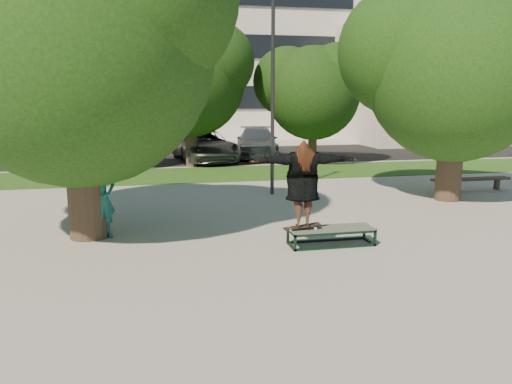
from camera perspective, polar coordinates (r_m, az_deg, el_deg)
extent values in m
plane|color=#A9A39B|center=(11.15, 2.99, -5.32)|extent=(120.00, 120.00, 0.00)
cube|color=#1D4614|center=(20.43, -1.17, 2.19)|extent=(30.00, 4.00, 0.02)
cube|color=black|center=(26.66, -5.93, 4.18)|extent=(40.00, 8.00, 0.01)
cylinder|color=#38281E|center=(11.52, -18.95, 2.78)|extent=(0.84, 0.84, 3.20)
sphere|color=#16390F|center=(11.46, -19.74, 15.09)|extent=(5.80, 5.80, 5.80)
sphere|color=#16390F|center=(12.65, -26.25, 17.48)|extent=(4.35, 4.35, 4.35)
cylinder|color=#38281E|center=(16.05, 21.34, 4.41)|extent=(0.76, 0.76, 3.00)
sphere|color=#16390F|center=(15.98, 21.92, 12.55)|extent=(5.20, 5.20, 5.20)
sphere|color=#16390F|center=(16.03, 16.49, 15.20)|extent=(3.90, 3.90, 3.90)
sphere|color=#16390F|center=(16.30, 26.75, 15.35)|extent=(3.64, 3.64, 3.64)
cylinder|color=#38281E|center=(21.72, -21.90, 5.62)|extent=(0.44, 0.44, 2.80)
sphere|color=black|center=(21.66, -22.30, 11.05)|extent=(4.40, 4.40, 4.40)
sphere|color=black|center=(22.53, -24.92, 12.22)|extent=(3.30, 3.30, 3.30)
sphere|color=black|center=(21.10, -19.95, 13.33)|extent=(3.08, 3.08, 3.08)
cylinder|color=#38281E|center=(22.46, -7.45, 6.72)|extent=(0.50, 0.50, 3.00)
sphere|color=black|center=(22.41, -7.59, 12.39)|extent=(4.80, 4.80, 4.80)
sphere|color=black|center=(23.09, -10.83, 13.74)|extent=(3.60, 3.60, 3.60)
sphere|color=black|center=(22.09, -4.66, 14.65)|extent=(3.36, 3.36, 3.36)
cylinder|color=#38281E|center=(23.09, 6.48, 6.36)|extent=(0.40, 0.40, 2.60)
sphere|color=black|center=(23.02, 6.59, 11.15)|extent=(4.20, 4.20, 4.20)
sphere|color=black|center=(23.32, 3.61, 12.49)|extent=(3.15, 3.15, 3.15)
sphere|color=black|center=(22.96, 9.26, 12.92)|extent=(2.94, 2.94, 2.94)
cylinder|color=#2D2D30|center=(15.80, 1.91, 10.51)|extent=(0.12, 0.12, 6.00)
cube|color=silver|center=(42.62, -11.38, 17.31)|extent=(30.00, 14.00, 16.00)
cube|color=black|center=(35.28, -10.90, 10.56)|extent=(27.60, 0.12, 1.60)
cube|color=black|center=(35.45, -11.11, 16.22)|extent=(27.60, 0.12, 1.60)
cube|color=beige|center=(38.45, 21.18, 11.54)|extent=(15.00, 10.00, 8.00)
cube|color=#475147|center=(10.69, 8.60, -4.14)|extent=(1.80, 0.60, 0.03)
cylinder|color=white|center=(10.32, 3.96, -4.34)|extent=(0.06, 0.03, 0.06)
cylinder|color=white|center=(10.47, 3.72, -4.12)|extent=(0.06, 0.03, 0.06)
cylinder|color=white|center=(10.48, 6.81, -4.16)|extent=(0.06, 0.03, 0.06)
cylinder|color=white|center=(10.62, 6.53, -3.94)|extent=(0.06, 0.03, 0.06)
cube|color=black|center=(10.46, 5.27, -3.93)|extent=(0.78, 0.20, 0.10)
imported|color=brown|center=(10.26, 5.36, 0.95)|extent=(2.25, 0.83, 1.79)
imported|color=#195F5B|center=(11.46, -17.27, -0.76)|extent=(0.78, 0.70, 1.79)
cube|color=#4D3A2E|center=(17.56, 20.59, 0.62)|extent=(0.14, 0.14, 0.37)
cube|color=#4D3A2E|center=(18.73, 25.81, 0.83)|extent=(0.14, 0.14, 0.37)
cube|color=#4D3A2E|center=(18.09, 23.33, 1.36)|extent=(2.77, 0.39, 0.07)
imported|color=#AEADB2|center=(26.91, -17.27, 5.17)|extent=(1.84, 3.88, 1.28)
imported|color=black|center=(25.75, -6.87, 5.33)|extent=(1.78, 3.99, 1.27)
imported|color=slate|center=(24.32, -5.88, 5.25)|extent=(3.14, 5.54, 1.46)
imported|color=#B4B4B9|center=(26.09, 0.10, 5.71)|extent=(2.99, 5.39, 1.48)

